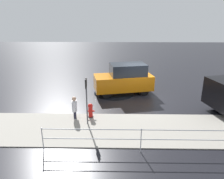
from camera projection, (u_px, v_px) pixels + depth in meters
name	position (u px, v px, depth m)	size (l,w,h in m)	color
ground_plane	(143.00, 98.00, 14.38)	(60.00, 60.00, 0.00)	black
kerb_strip	(153.00, 129.00, 10.40)	(24.00, 3.20, 0.04)	gray
moving_hatchback	(124.00, 79.00, 14.89)	(4.17, 2.48, 2.06)	orange
fire_hydrant	(91.00, 111.00, 11.48)	(0.42, 0.31, 0.80)	red
pedestrian	(74.00, 106.00, 11.30)	(0.28, 0.57, 1.22)	silver
metal_railing	(191.00, 136.00, 8.44)	(11.68, 0.04, 1.05)	#B7BABF
sign_post	(86.00, 94.00, 10.44)	(0.07, 0.44, 2.40)	#4C4C51
puddle_patch	(114.00, 93.00, 15.21)	(2.83, 2.83, 0.01)	black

